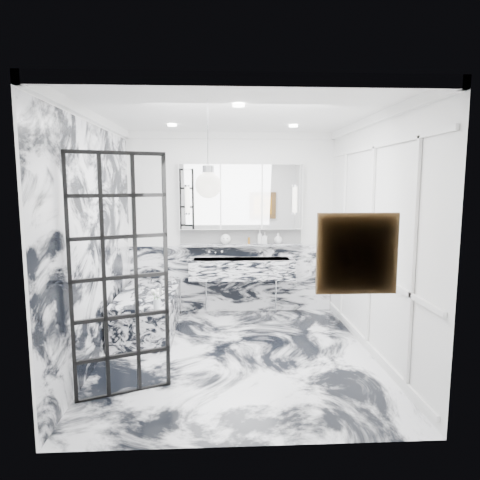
{
  "coord_description": "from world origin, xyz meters",
  "views": [
    {
      "loc": [
        -0.21,
        -4.87,
        2.04
      ],
      "look_at": [
        0.07,
        0.5,
        1.31
      ],
      "focal_mm": 32.0,
      "sensor_mm": 36.0,
      "label": 1
    }
  ],
  "objects": [
    {
      "name": "artwork",
      "position": [
        0.83,
        -1.76,
        1.51
      ],
      "size": [
        0.51,
        0.05,
        0.51
      ],
      "primitive_type": "cube",
      "color": "orange",
      "rests_on": "wall_front"
    },
    {
      "name": "marble_clad_back",
      "position": [
        0.0,
        1.78,
        0.53
      ],
      "size": [
        3.18,
        0.05,
        1.05
      ],
      "primitive_type": "cube",
      "color": "white",
      "rests_on": "floor"
    },
    {
      "name": "flower_vase",
      "position": [
        -0.94,
        0.09,
        0.61
      ],
      "size": [
        0.09,
        0.09,
        0.12
      ],
      "primitive_type": "cylinder",
      "color": "silver",
      "rests_on": "bathtub"
    },
    {
      "name": "wall_front",
      "position": [
        0.0,
        -1.8,
        1.4
      ],
      "size": [
        3.6,
        0.0,
        3.6
      ],
      "primitive_type": "plane",
      "rotation": [
        -1.57,
        0.0,
        0.0
      ],
      "color": "white",
      "rests_on": "floor"
    },
    {
      "name": "sconce_right",
      "position": [
        0.97,
        1.63,
        1.78
      ],
      "size": [
        0.07,
        0.07,
        0.4
      ],
      "primitive_type": "cylinder",
      "color": "white",
      "rests_on": "mirror_cabinet"
    },
    {
      "name": "floor",
      "position": [
        0.0,
        0.0,
        0.0
      ],
      "size": [
        3.6,
        3.6,
        0.0
      ],
      "primitive_type": "plane",
      "color": "white",
      "rests_on": "ground"
    },
    {
      "name": "mirror_cabinet",
      "position": [
        0.15,
        1.73,
        1.82
      ],
      "size": [
        1.9,
        0.16,
        1.0
      ],
      "primitive_type": "cube",
      "color": "white",
      "rests_on": "wall_back"
    },
    {
      "name": "soap_bottle_a",
      "position": [
        0.44,
        1.71,
        1.19
      ],
      "size": [
        0.1,
        0.1,
        0.21
      ],
      "primitive_type": "imported",
      "rotation": [
        0.0,
        0.0,
        -0.26
      ],
      "color": "#8C5919",
      "rests_on": "ledge"
    },
    {
      "name": "crittall_door",
      "position": [
        -1.13,
        -0.89,
        1.15
      ],
      "size": [
        0.83,
        0.36,
        2.31
      ],
      "primitive_type": null,
      "rotation": [
        0.0,
        0.0,
        0.38
      ],
      "color": "black",
      "rests_on": "floor"
    },
    {
      "name": "ledge",
      "position": [
        0.15,
        1.72,
        1.07
      ],
      "size": [
        1.9,
        0.14,
        0.04
      ],
      "primitive_type": "cube",
      "color": "silver",
      "rests_on": "wall_back"
    },
    {
      "name": "marble_clad_left",
      "position": [
        -1.59,
        0.0,
        1.34
      ],
      "size": [
        0.02,
        3.56,
        2.68
      ],
      "primitive_type": "cube",
      "color": "white",
      "rests_on": "floor"
    },
    {
      "name": "panel_molding",
      "position": [
        1.58,
        0.0,
        1.3
      ],
      "size": [
        0.03,
        3.4,
        2.3
      ],
      "primitive_type": "cube",
      "color": "white",
      "rests_on": "floor"
    },
    {
      "name": "wall_left",
      "position": [
        -1.6,
        0.0,
        1.4
      ],
      "size": [
        0.0,
        3.6,
        3.6
      ],
      "primitive_type": "plane",
      "rotation": [
        1.57,
        0.0,
        1.57
      ],
      "color": "white",
      "rests_on": "floor"
    },
    {
      "name": "bathtub",
      "position": [
        -1.18,
        0.9,
        0.28
      ],
      "size": [
        0.75,
        1.65,
        0.55
      ],
      "primitive_type": "cube",
      "color": "silver",
      "rests_on": "floor"
    },
    {
      "name": "pendant_light",
      "position": [
        -0.29,
        -1.05,
        2.02
      ],
      "size": [
        0.23,
        0.23,
        0.23
      ],
      "primitive_type": "sphere",
      "color": "white",
      "rests_on": "ceiling"
    },
    {
      "name": "soap_bottle_b",
      "position": [
        0.52,
        1.71,
        1.18
      ],
      "size": [
        0.1,
        0.1,
        0.18
      ],
      "primitive_type": "imported",
      "rotation": [
        0.0,
        0.0,
        -0.24
      ],
      "color": "#4C4C51",
      "rests_on": "ledge"
    },
    {
      "name": "wall_right",
      "position": [
        1.6,
        0.0,
        1.4
      ],
      "size": [
        0.0,
        3.6,
        3.6
      ],
      "primitive_type": "plane",
      "rotation": [
        1.57,
        0.0,
        -1.57
      ],
      "color": "white",
      "rests_on": "floor"
    },
    {
      "name": "amber_bottle",
      "position": [
        0.27,
        1.71,
        1.14
      ],
      "size": [
        0.04,
        0.04,
        0.1
      ],
      "primitive_type": "cylinder",
      "color": "#8C5919",
      "rests_on": "ledge"
    },
    {
      "name": "face_pot",
      "position": [
        -0.09,
        1.71,
        1.17
      ],
      "size": [
        0.16,
        0.16,
        0.16
      ],
      "primitive_type": "sphere",
      "color": "white",
      "rests_on": "ledge"
    },
    {
      "name": "ceiling",
      "position": [
        0.0,
        0.0,
        2.8
      ],
      "size": [
        3.6,
        3.6,
        0.0
      ],
      "primitive_type": "plane",
      "rotation": [
        3.14,
        0.0,
        0.0
      ],
      "color": "white",
      "rests_on": "wall_back"
    },
    {
      "name": "wall_back",
      "position": [
        0.0,
        1.8,
        1.4
      ],
      "size": [
        3.6,
        0.0,
        3.6
      ],
      "primitive_type": "plane",
      "rotation": [
        1.57,
        0.0,
        0.0
      ],
      "color": "white",
      "rests_on": "floor"
    },
    {
      "name": "subway_tile",
      "position": [
        0.15,
        1.78,
        1.21
      ],
      "size": [
        1.9,
        0.03,
        0.23
      ],
      "primitive_type": "cube",
      "color": "white",
      "rests_on": "wall_back"
    },
    {
      "name": "soap_bottle_c",
      "position": [
        0.73,
        1.71,
        1.17
      ],
      "size": [
        0.17,
        0.17,
        0.17
      ],
      "primitive_type": "imported",
      "rotation": [
        0.0,
        0.0,
        0.35
      ],
      "color": "silver",
      "rests_on": "ledge"
    },
    {
      "name": "trough_sink",
      "position": [
        0.15,
        1.55,
        0.73
      ],
      "size": [
        1.6,
        0.45,
        0.3
      ],
      "primitive_type": "cube",
      "color": "silver",
      "rests_on": "wall_back"
    },
    {
      "name": "sconce_left",
      "position": [
        -0.67,
        1.63,
        1.78
      ],
      "size": [
        0.07,
        0.07,
        0.4
      ],
      "primitive_type": "cylinder",
      "color": "white",
      "rests_on": "mirror_cabinet"
    }
  ]
}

